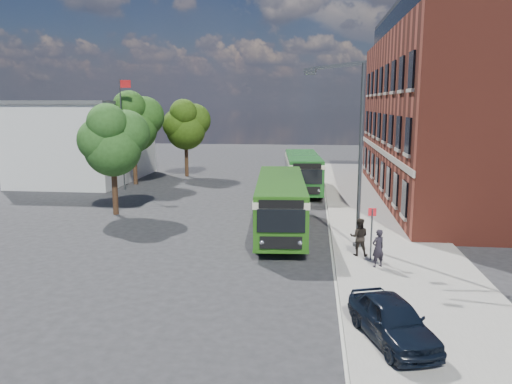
# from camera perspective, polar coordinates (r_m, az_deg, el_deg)

# --- Properties ---
(ground) EXTENTS (120.00, 120.00, 0.00)m
(ground) POSITION_cam_1_polar(r_m,az_deg,el_deg) (27.27, 0.12, -4.95)
(ground) COLOR #242427
(ground) RESTS_ON ground
(pavement) EXTENTS (6.00, 48.00, 0.15)m
(pavement) POSITION_cam_1_polar(r_m,az_deg,el_deg) (35.11, 13.04, -1.66)
(pavement) COLOR gray
(pavement) RESTS_ON ground
(kerb_line) EXTENTS (0.12, 48.00, 0.01)m
(kerb_line) POSITION_cam_1_polar(r_m,az_deg,el_deg) (34.91, 8.06, -1.69)
(kerb_line) COLOR beige
(kerb_line) RESTS_ON ground
(brick_office) EXTENTS (12.10, 26.00, 14.20)m
(brick_office) POSITION_cam_1_polar(r_m,az_deg,el_deg) (39.73, 23.00, 9.16)
(brick_office) COLOR maroon
(brick_office) RESTS_ON ground
(white_building) EXTENTS (9.40, 13.40, 7.30)m
(white_building) POSITION_cam_1_polar(r_m,az_deg,el_deg) (48.99, -18.88, 5.57)
(white_building) COLOR silver
(white_building) RESTS_ON ground
(flagpole) EXTENTS (0.95, 0.10, 9.00)m
(flagpole) POSITION_cam_1_polar(r_m,az_deg,el_deg) (42.13, -15.01, 6.86)
(flagpole) COLOR #3E4144
(flagpole) RESTS_ON ground
(street_lamp) EXTENTS (2.96, 2.38, 9.00)m
(street_lamp) POSITION_cam_1_polar(r_m,az_deg,el_deg) (24.35, 11.01, 4.51)
(street_lamp) COLOR #3E4144
(street_lamp) RESTS_ON ground
(bus_stop_sign) EXTENTS (0.35, 0.08, 2.52)m
(bus_stop_sign) POSITION_cam_1_polar(r_m,az_deg,el_deg) (22.82, 13.07, -4.31)
(bus_stop_sign) COLOR #3E4144
(bus_stop_sign) RESTS_ON ground
(bus_front) EXTENTS (3.31, 11.21, 3.02)m
(bus_front) POSITION_cam_1_polar(r_m,az_deg,el_deg) (27.52, 2.83, -0.91)
(bus_front) COLOR #275D15
(bus_front) RESTS_ON ground
(bus_rear) EXTENTS (3.37, 10.02, 3.02)m
(bus_rear) POSITION_cam_1_polar(r_m,az_deg,el_deg) (40.37, 5.36, 2.60)
(bus_rear) COLOR #1D6220
(bus_rear) RESTS_ON ground
(parked_car) EXTENTS (2.66, 4.14, 1.31)m
(parked_car) POSITION_cam_1_polar(r_m,az_deg,el_deg) (15.69, 15.33, -13.89)
(parked_car) COLOR black
(parked_car) RESTS_ON pavement
(pedestrian_a) EXTENTS (0.73, 0.65, 1.66)m
(pedestrian_a) POSITION_cam_1_polar(r_m,az_deg,el_deg) (22.08, 13.78, -6.25)
(pedestrian_a) COLOR black
(pedestrian_a) RESTS_ON pavement
(pedestrian_b) EXTENTS (0.92, 0.74, 1.76)m
(pedestrian_b) POSITION_cam_1_polar(r_m,az_deg,el_deg) (23.50, 11.70, -5.05)
(pedestrian_b) COLOR black
(pedestrian_b) RESTS_ON pavement
(tree_left) EXTENTS (4.21, 4.00, 7.11)m
(tree_left) POSITION_cam_1_polar(r_m,az_deg,el_deg) (32.83, -16.04, 5.76)
(tree_left) COLOR #352013
(tree_left) RESTS_ON ground
(tree_mid) EXTENTS (4.83, 4.59, 8.16)m
(tree_mid) POSITION_cam_1_polar(r_m,az_deg,el_deg) (44.87, -13.81, 7.85)
(tree_mid) COLOR #352013
(tree_mid) RESTS_ON ground
(tree_right) EXTENTS (4.43, 4.21, 7.48)m
(tree_right) POSITION_cam_1_polar(r_m,az_deg,el_deg) (48.95, -7.99, 7.67)
(tree_right) COLOR #352013
(tree_right) RESTS_ON ground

